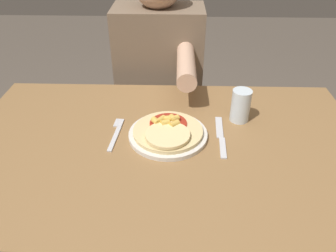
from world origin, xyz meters
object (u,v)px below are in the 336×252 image
pizza (168,130)px  knife (221,137)px  drinking_glass (241,106)px  person_diner (160,77)px  fork (116,132)px  plate (168,135)px  dining_table (165,171)px

pizza → knife: size_ratio=1.00×
drinking_glass → person_diner: size_ratio=0.09×
pizza → knife: (0.17, 0.00, -0.02)m
knife → fork: bearing=177.0°
plate → knife: size_ratio=1.13×
knife → person_diner: (-0.22, 0.55, -0.06)m
dining_table → knife: size_ratio=5.76×
plate → pizza: size_ratio=1.13×
knife → person_diner: size_ratio=0.18×
plate → person_diner: person_diner is taller
dining_table → drinking_glass: (0.25, 0.14, 0.17)m
knife → plate: bearing=179.3°
dining_table → fork: (-0.16, 0.05, 0.12)m
knife → dining_table: bearing=-168.3°
fork → knife: 0.34m
knife → drinking_glass: 0.14m
pizza → person_diner: bearing=95.7°
plate → person_diner: size_ratio=0.21×
plate → dining_table: bearing=-103.5°
dining_table → fork: fork is taller
plate → person_diner: bearing=95.7°
pizza → drinking_glass: bearing=24.1°
dining_table → plate: size_ratio=5.08×
fork → drinking_glass: drinking_glass is taller
knife → pizza: bearing=-179.7°
drinking_glass → fork: bearing=-167.7°
fork → person_diner: bearing=78.0°
dining_table → fork: size_ratio=7.21×
pizza → person_diner: (-0.05, 0.55, -0.08)m
plate → knife: bearing=-0.7°
plate → drinking_glass: drinking_glass is taller
pizza → fork: pizza is taller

